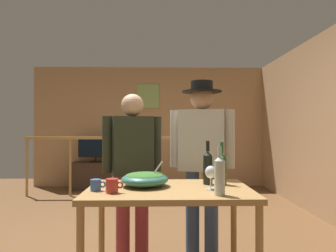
% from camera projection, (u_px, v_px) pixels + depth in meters
% --- Properties ---
extents(ground_plane, '(8.59, 8.59, 0.00)m').
position_uv_depth(ground_plane, '(139.00, 244.00, 3.23)').
color(ground_plane, brown).
extents(back_wall, '(4.86, 0.10, 2.51)m').
position_uv_depth(back_wall, '(150.00, 127.00, 6.54)').
color(back_wall, tan).
rests_on(back_wall, ground_plane).
extents(side_wall_right, '(0.10, 4.96, 2.51)m').
position_uv_depth(side_wall_right, '(319.00, 126.00, 4.29)').
color(side_wall_right, tan).
rests_on(side_wall_right, ground_plane).
extents(framed_picture, '(0.47, 0.03, 0.51)m').
position_uv_depth(framed_picture, '(148.00, 96.00, 6.49)').
color(framed_picture, '#8BAF60').
extents(stair_railing, '(3.19, 0.10, 1.12)m').
position_uv_depth(stair_railing, '(143.00, 156.00, 5.58)').
color(stair_railing, '#B2844C').
rests_on(stair_railing, ground_plane).
extents(tv_console, '(0.90, 0.40, 0.54)m').
position_uv_depth(tv_console, '(96.00, 176.00, 6.16)').
color(tv_console, '#38281E').
rests_on(tv_console, ground_plane).
extents(flat_screen_tv, '(0.66, 0.12, 0.48)m').
position_uv_depth(flat_screen_tv, '(95.00, 148.00, 6.13)').
color(flat_screen_tv, black).
rests_on(flat_screen_tv, tv_console).
extents(serving_table, '(1.21, 0.77, 0.78)m').
position_uv_depth(serving_table, '(169.00, 199.00, 2.28)').
color(serving_table, '#B2844C').
rests_on(serving_table, ground_plane).
extents(salad_bowl, '(0.36, 0.36, 0.19)m').
position_uv_depth(salad_bowl, '(145.00, 178.00, 2.35)').
color(salad_bowl, '#337060').
rests_on(salad_bowl, serving_table).
extents(wine_glass, '(0.08, 0.08, 0.17)m').
position_uv_depth(wine_glass, '(211.00, 173.00, 2.23)').
color(wine_glass, silver).
rests_on(wine_glass, serving_table).
extents(wine_bottle_dark, '(0.07, 0.07, 0.34)m').
position_uv_depth(wine_bottle_dark, '(208.00, 167.00, 2.44)').
color(wine_bottle_dark, black).
rests_on(wine_bottle_dark, serving_table).
extents(wine_bottle_clear, '(0.07, 0.07, 0.32)m').
position_uv_depth(wine_bottle_clear, '(220.00, 175.00, 2.04)').
color(wine_bottle_clear, silver).
rests_on(wine_bottle_clear, serving_table).
extents(wine_bottle_green, '(0.07, 0.07, 0.33)m').
position_uv_depth(wine_bottle_green, '(222.00, 168.00, 2.43)').
color(wine_bottle_green, '#1E5628').
rests_on(wine_bottle_green, serving_table).
extents(mug_red, '(0.12, 0.08, 0.10)m').
position_uv_depth(mug_red, '(112.00, 186.00, 2.11)').
color(mug_red, '#B7332D').
rests_on(mug_red, serving_table).
extents(mug_blue, '(0.11, 0.07, 0.08)m').
position_uv_depth(mug_blue, '(96.00, 185.00, 2.18)').
color(mug_blue, '#3866B2').
rests_on(mug_blue, serving_table).
extents(person_standing_left, '(0.55, 0.31, 1.55)m').
position_uv_depth(person_standing_left, '(132.00, 161.00, 2.92)').
color(person_standing_left, '#9E3842').
rests_on(person_standing_left, ground_plane).
extents(person_standing_right, '(0.60, 0.38, 1.67)m').
position_uv_depth(person_standing_right, '(202.00, 151.00, 2.94)').
color(person_standing_right, '#3D5684').
rests_on(person_standing_right, ground_plane).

